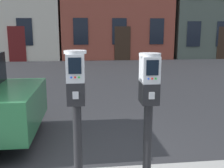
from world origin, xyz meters
The scene contains 2 objects.
parking_meter_near_kerb centered at (-0.02, -0.23, 1.15)m, with size 0.22×0.26×1.47m.
parking_meter_twin_adjacent centered at (0.71, -0.23, 1.13)m, with size 0.22×0.26×1.43m.
Camera 1 is at (0.04, -2.72, 1.78)m, focal length 41.61 mm.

